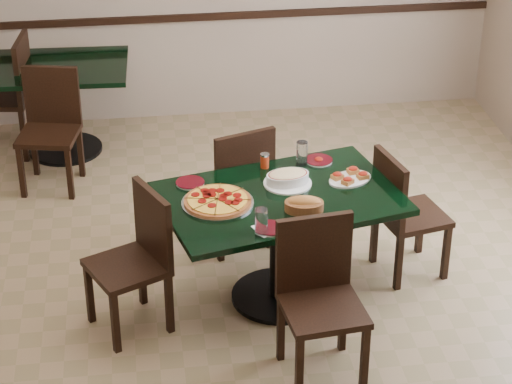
{
  "coord_description": "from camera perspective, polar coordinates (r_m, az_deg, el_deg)",
  "views": [
    {
      "loc": [
        -0.61,
        -5.33,
        3.7
      ],
      "look_at": [
        0.1,
        0.0,
        0.71
      ],
      "focal_mm": 70.0,
      "sensor_mm": 36.0,
      "label": 1
    }
  ],
  "objects": [
    {
      "name": "main_table",
      "position": [
        6.12,
        1.36,
        -1.69
      ],
      "size": [
        1.59,
        1.21,
        0.75
      ],
      "rotation": [
        0.0,
        0.0,
        0.24
      ],
      "color": "black",
      "rests_on": "floor"
    },
    {
      "name": "floor",
      "position": [
        6.52,
        -0.91,
        -5.5
      ],
      "size": [
        5.5,
        5.5,
        0.0
      ],
      "primitive_type": "plane",
      "color": "#81684A",
      "rests_on": "ground"
    },
    {
      "name": "side_plate_far_l",
      "position": [
        6.17,
        -3.78,
        0.53
      ],
      "size": [
        0.18,
        0.18,
        0.02
      ],
      "rotation": [
        0.0,
        0.0,
        -0.05
      ],
      "color": "silver",
      "rests_on": "main_table"
    },
    {
      "name": "water_glass_b",
      "position": [
        5.6,
        0.31,
        -1.72
      ],
      "size": [
        0.07,
        0.07,
        0.16
      ],
      "primitive_type": "cylinder",
      "color": "silver",
      "rests_on": "main_table"
    },
    {
      "name": "pepper_shaker",
      "position": [
        6.33,
        0.5,
        1.81
      ],
      "size": [
        0.06,
        0.06,
        0.1
      ],
      "color": "#A82911",
      "rests_on": "main_table"
    },
    {
      "name": "room_shell",
      "position": [
        7.67,
        5.18,
        9.71
      ],
      "size": [
        5.5,
        5.5,
        5.5
      ],
      "color": "silver",
      "rests_on": "floor"
    },
    {
      "name": "napkin_setting",
      "position": [
        5.69,
        0.71,
        -2.11
      ],
      "size": [
        0.19,
        0.19,
        0.01
      ],
      "rotation": [
        0.0,
        0.0,
        0.4
      ],
      "color": "white",
      "rests_on": "main_table"
    },
    {
      "name": "bruschetta_platter",
      "position": [
        6.21,
        5.39,
        0.86
      ],
      "size": [
        0.35,
        0.31,
        0.05
      ],
      "rotation": [
        0.0,
        0.0,
        0.45
      ],
      "color": "silver",
      "rests_on": "main_table"
    },
    {
      "name": "chair_near",
      "position": [
        5.59,
        3.61,
        -5.58
      ],
      "size": [
        0.49,
        0.49,
        0.94
      ],
      "rotation": [
        0.0,
        0.0,
        0.12
      ],
      "color": "black",
      "rests_on": "floor"
    },
    {
      "name": "side_plate_far_r",
      "position": [
        6.43,
        3.61,
        1.82
      ],
      "size": [
        0.18,
        0.18,
        0.03
      ],
      "rotation": [
        0.0,
        0.0,
        0.22
      ],
      "color": "silver",
      "rests_on": "main_table"
    },
    {
      "name": "chair_right",
      "position": [
        6.48,
        8.34,
        -0.96
      ],
      "size": [
        0.49,
        0.49,
        0.87
      ],
      "rotation": [
        0.0,
        0.0,
        1.8
      ],
      "color": "black",
      "rests_on": "floor"
    },
    {
      "name": "chair_left",
      "position": [
        5.98,
        -6.73,
        -3.49
      ],
      "size": [
        0.56,
        0.56,
        0.9
      ],
      "rotation": [
        0.0,
        0.0,
        -1.13
      ],
      "color": "black",
      "rests_on": "floor"
    },
    {
      "name": "pepperoni_pizza",
      "position": [
        5.94,
        -2.21,
        -0.53
      ],
      "size": [
        0.43,
        0.43,
        0.04
      ],
      "rotation": [
        0.0,
        0.0,
        0.6
      ],
      "color": "silver",
      "rests_on": "main_table"
    },
    {
      "name": "bread_basket",
      "position": [
        5.86,
        2.77,
        -0.73
      ],
      "size": [
        0.25,
        0.19,
        0.1
      ],
      "rotation": [
        0.0,
        0.0,
        -0.14
      ],
      "color": "brown",
      "rests_on": "main_table"
    },
    {
      "name": "side_plate_near",
      "position": [
        5.68,
        0.86,
        -2.09
      ],
      "size": [
        0.18,
        0.18,
        0.02
      ],
      "rotation": [
        0.0,
        0.0,
        0.24
      ],
      "color": "silver",
      "rests_on": "main_table"
    },
    {
      "name": "chair_far",
      "position": [
        6.68,
        -1.04,
        0.61
      ],
      "size": [
        0.55,
        0.55,
        0.92
      ],
      "rotation": [
        0.0,
        0.0,
        3.48
      ],
      "color": "black",
      "rests_on": "floor"
    },
    {
      "name": "back_chair_near",
      "position": [
        7.7,
        -11.66,
        3.97
      ],
      "size": [
        0.5,
        0.5,
        0.91
      ],
      "rotation": [
        0.0,
        0.0,
        -0.21
      ],
      "color": "black",
      "rests_on": "floor"
    },
    {
      "name": "back_chair_left",
      "position": [
        8.25,
        -13.83,
        5.75
      ],
      "size": [
        0.51,
        0.51,
        0.97
      ],
      "rotation": [
        0.0,
        0.0,
        -1.7
      ],
      "color": "black",
      "rests_on": "floor"
    },
    {
      "name": "back_table",
      "position": [
        8.17,
        -11.14,
        5.64
      ],
      "size": [
        1.13,
        0.84,
        0.75
      ],
      "rotation": [
        0.0,
        0.0,
        -0.04
      ],
      "color": "black",
      "rests_on": "floor"
    },
    {
      "name": "water_glass_a",
      "position": [
        6.36,
        2.64,
        2.23
      ],
      "size": [
        0.07,
        0.07,
        0.16
      ],
      "primitive_type": "cylinder",
      "color": "silver",
      "rests_on": "main_table"
    },
    {
      "name": "lasagna_casserole",
      "position": [
        6.14,
        1.82,
        0.83
      ],
      "size": [
        0.3,
        0.3,
        0.09
      ],
      "rotation": [
        0.0,
        0.0,
        0.16
      ],
      "color": "silver",
      "rests_on": "main_table"
    }
  ]
}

